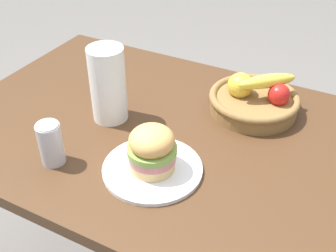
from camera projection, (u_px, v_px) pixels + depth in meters
name	position (u px, v px, depth m)	size (l,w,h in m)	color
dining_table	(172.00, 157.00, 1.34)	(1.40, 0.90, 0.75)	#4C301C
plate	(153.00, 169.00, 1.13)	(0.27, 0.27, 0.01)	white
sandwich	(152.00, 149.00, 1.09)	(0.13, 0.13, 0.13)	#E5BC75
soda_can	(51.00, 143.00, 1.13)	(0.07, 0.07, 0.13)	silver
fruit_basket	(254.00, 99.00, 1.35)	(0.29, 0.29, 0.14)	olive
paper_towel_roll	(108.00, 84.00, 1.27)	(0.11, 0.11, 0.24)	white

